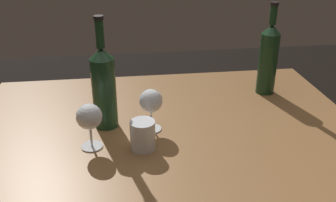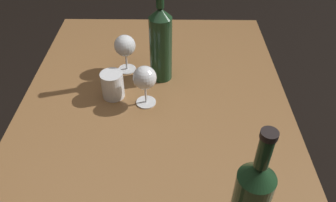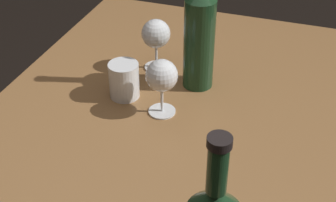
{
  "view_description": "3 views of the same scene",
  "coord_description": "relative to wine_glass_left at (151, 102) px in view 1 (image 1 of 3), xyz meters",
  "views": [
    {
      "loc": [
        0.14,
        1.13,
        1.37
      ],
      "look_at": [
        -0.01,
        -0.04,
        0.81
      ],
      "focal_mm": 40.93,
      "sensor_mm": 36.0,
      "label": 1
    },
    {
      "loc": [
        -0.8,
        -0.06,
        1.48
      ],
      "look_at": [
        -0.0,
        -0.05,
        0.79
      ],
      "focal_mm": 35.92,
      "sensor_mm": 36.0,
      "label": 2
    },
    {
      "loc": [
        -0.84,
        -0.29,
        1.44
      ],
      "look_at": [
        0.0,
        -0.0,
        0.81
      ],
      "focal_mm": 52.05,
      "sensor_mm": 36.0,
      "label": 3
    }
  ],
  "objects": [
    {
      "name": "water_tumbler",
      "position": [
        0.04,
        0.11,
        -0.06
      ],
      "size": [
        0.08,
        0.08,
        0.09
      ],
      "color": "white",
      "rests_on": "dining_table"
    },
    {
      "name": "wine_glass_right",
      "position": [
        0.19,
        0.08,
        0.0
      ],
      "size": [
        0.08,
        0.08,
        0.14
      ],
      "color": "white",
      "rests_on": "dining_table"
    },
    {
      "name": "dining_table",
      "position": [
        -0.05,
        -0.03,
        -0.19
      ],
      "size": [
        1.3,
        0.9,
        0.74
      ],
      "color": "olive",
      "rests_on": "ground"
    },
    {
      "name": "wine_bottle",
      "position": [
        -0.48,
        -0.24,
        0.04
      ],
      "size": [
        0.07,
        0.07,
        0.36
      ],
      "color": "#19381E",
      "rests_on": "dining_table"
    },
    {
      "name": "wine_bottle_second",
      "position": [
        0.15,
        -0.05,
        0.04
      ],
      "size": [
        0.08,
        0.08,
        0.37
      ],
      "color": "#19381E",
      "rests_on": "dining_table"
    },
    {
      "name": "wine_glass_left",
      "position": [
        0.0,
        0.0,
        0.0
      ],
      "size": [
        0.08,
        0.08,
        0.14
      ],
      "color": "white",
      "rests_on": "dining_table"
    }
  ]
}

